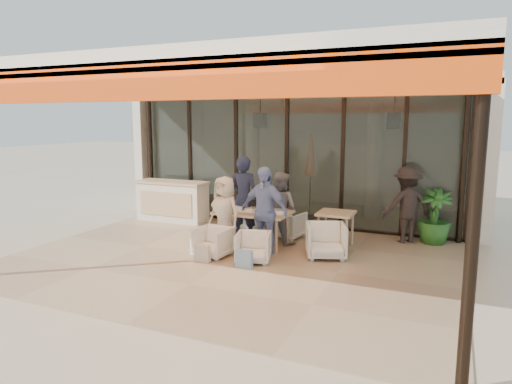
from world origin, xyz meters
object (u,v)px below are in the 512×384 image
chair_far_right (288,224)px  potted_palm (435,217)px  diner_periwinkle (264,211)px  standing_woman (407,205)px  chair_near_left (213,241)px  host_counter (172,201)px  side_chair (326,239)px  diner_cream (225,214)px  diner_grey (280,208)px  chair_near_right (253,246)px  dining_table (253,214)px  diner_navy (244,198)px  chair_far_left (253,219)px  side_table (336,217)px

chair_far_right → potted_palm: 3.06m
diner_periwinkle → standing_woman: bearing=50.4°
diner_periwinkle → chair_near_left: bearing=-138.4°
host_counter → side_chair: (4.41, -1.51, -0.16)m
potted_palm → diner_cream: bearing=-150.7°
diner_cream → potted_palm: (3.80, 2.13, -0.16)m
chair_far_right → diner_grey: bearing=101.4°
host_counter → diner_periwinkle: diner_periwinkle is taller
chair_far_right → chair_near_right: (-0.00, -1.90, -0.01)m
diner_periwinkle → potted_palm: diner_periwinkle is taller
dining_table → host_counter: bearing=154.7°
chair_far_right → diner_grey: diner_grey is taller
dining_table → chair_near_right: bearing=-65.9°
chair_far_right → diner_navy: 1.14m
chair_far_left → standing_woman: (3.25, 0.59, 0.46)m
side_chair → host_counter: bearing=140.3°
chair_far_left → diner_grey: diner_grey is taller
chair_far_right → standing_woman: (2.41, 0.59, 0.49)m
dining_table → chair_near_left: 1.10m
host_counter → diner_grey: (3.26, -0.90, 0.23)m
diner_grey → side_table: 1.16m
chair_near_right → standing_woman: bearing=30.2°
chair_near_left → diner_grey: size_ratio=0.42×
chair_far_right → diner_cream: (-0.84, -1.40, 0.42)m
chair_near_right → potted_palm: size_ratio=0.53×
diner_periwinkle → side_table: size_ratio=2.30×
chair_far_left → side_table: side_table is taller
dining_table → chair_far_right: 1.10m
chair_far_right → chair_near_left: bearing=77.6°
dining_table → side_table: (1.57, 0.58, -0.05)m
diner_grey → side_chair: (1.14, -0.61, -0.39)m
standing_woman → diner_periwinkle: bearing=7.1°
host_counter → potted_palm: (6.22, 0.33, 0.05)m
host_counter → chair_far_left: size_ratio=2.63×
host_counter → side_chair: size_ratio=2.52×
chair_near_right → diner_grey: size_ratio=0.41×
diner_grey → potted_palm: size_ratio=1.30×
chair_far_left → chair_near_left: 1.90m
chair_far_left → potted_palm: (3.80, 0.73, 0.23)m
diner_periwinkle → side_table: 1.56m
chair_near_left → diner_grey: 1.69m
chair_near_left → diner_grey: bearing=65.3°
host_counter → diner_grey: bearing=-15.4°
chair_far_left → diner_navy: size_ratio=0.38×
chair_far_right → diner_cream: bearing=70.5°
dining_table → chair_far_left: 1.08m
dining_table → chair_far_right: size_ratio=2.32×
side_chair → chair_near_right: bearing=-166.1°
diner_grey → diner_cream: size_ratio=1.02×
diner_cream → diner_periwinkle: diner_periwinkle is taller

